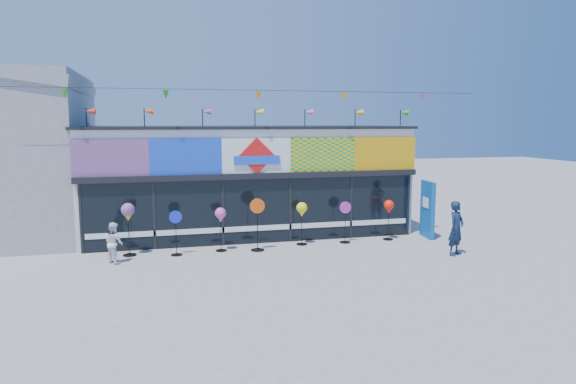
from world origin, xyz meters
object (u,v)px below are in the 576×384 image
object	(u,v)px
spinner_5	(345,221)
spinner_2	(221,216)
child	(114,243)
blue_sign	(427,209)
spinner_4	(302,211)
spinner_0	(128,214)
spinner_1	(176,232)
spinner_3	(257,223)
adult_man	(456,228)
spinner_6	(389,208)

from	to	relation	value
spinner_5	spinner_2	bearing A→B (deg)	-178.41
child	blue_sign	bearing A→B (deg)	-121.36
spinner_2	spinner_4	world-z (taller)	spinner_4
spinner_2	blue_sign	bearing A→B (deg)	1.48
spinner_0	spinner_4	distance (m)	5.76
spinner_1	spinner_2	world-z (taller)	spinner_2
blue_sign	spinner_3	distance (m)	6.48
blue_sign	adult_man	size ratio (longest dim) A/B	1.20
spinner_3	spinner_4	world-z (taller)	spinner_3
blue_sign	spinner_3	bearing A→B (deg)	-169.33
adult_man	spinner_5	bearing A→B (deg)	110.68
spinner_1	adult_man	xyz separation A→B (m)	(8.72, -2.15, 0.11)
spinner_6	adult_man	world-z (taller)	adult_man
spinner_1	spinner_4	world-z (taller)	spinner_4
spinner_2	adult_man	world-z (taller)	adult_man
spinner_4	child	world-z (taller)	spinner_4
blue_sign	adult_man	xyz separation A→B (m)	(-0.39, -2.55, -0.18)
spinner_3	adult_man	world-z (taller)	adult_man
spinner_1	spinner_2	bearing A→B (deg)	7.83
blue_sign	child	world-z (taller)	blue_sign
spinner_1	spinner_5	bearing A→B (deg)	3.15
spinner_5	child	size ratio (longest dim) A/B	1.18
spinner_2	spinner_3	xyz separation A→B (m)	(1.19, -0.23, -0.24)
spinner_5	spinner_6	size ratio (longest dim) A/B	1.01
spinner_1	spinner_0	bearing A→B (deg)	167.33
spinner_0	spinner_3	xyz separation A→B (m)	(4.11, -0.36, -0.44)
blue_sign	spinner_6	size ratio (longest dim) A/B	1.43
blue_sign	spinner_1	bearing A→B (deg)	-170.59
spinner_5	spinner_3	bearing A→B (deg)	-173.80
spinner_4	spinner_1	bearing A→B (deg)	-174.55
spinner_2	child	xyz separation A→B (m)	(-3.32, -0.65, -0.55)
spinner_0	spinner_2	xyz separation A→B (m)	(2.92, -0.13, -0.20)
spinner_2	spinner_3	size ratio (longest dim) A/B	0.84
spinner_2	child	size ratio (longest dim) A/B	1.17
spinner_0	spinner_6	xyz separation A→B (m)	(9.02, 0.05, -0.20)
blue_sign	spinner_0	world-z (taller)	blue_sign
blue_sign	spinner_5	bearing A→B (deg)	-171.76
adult_man	blue_sign	bearing A→B (deg)	52.79
spinner_4	spinner_6	size ratio (longest dim) A/B	1.03
spinner_2	spinner_3	distance (m)	1.24
child	adult_man	bearing A→B (deg)	-134.91
spinner_6	child	distance (m)	9.47
spinner_2	child	distance (m)	3.42
spinner_3	spinner_6	bearing A→B (deg)	4.74
spinner_5	adult_man	world-z (taller)	adult_man
blue_sign	spinner_0	distance (m)	10.59
spinner_6	child	bearing A→B (deg)	-174.97
spinner_5	child	bearing A→B (deg)	-174.31
adult_man	child	distance (m)	10.72
blue_sign	spinner_2	world-z (taller)	blue_sign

